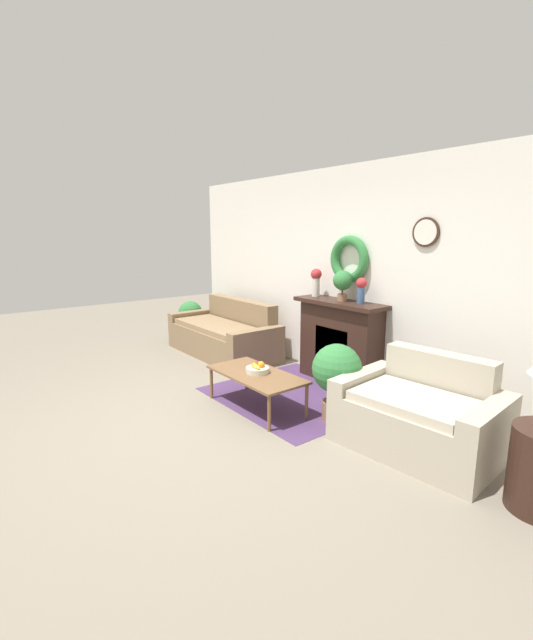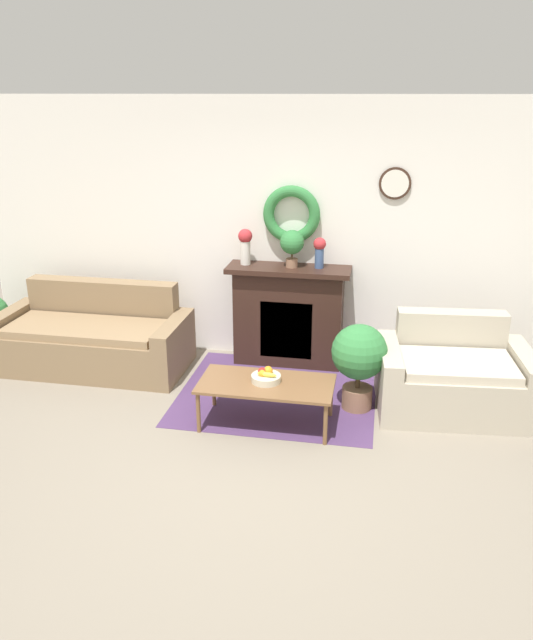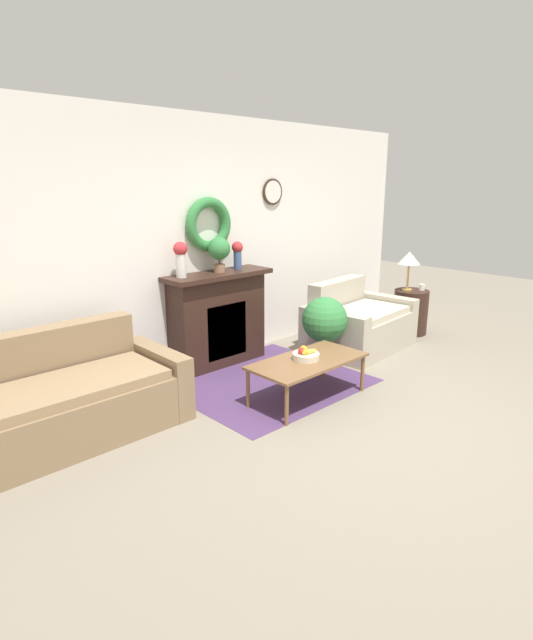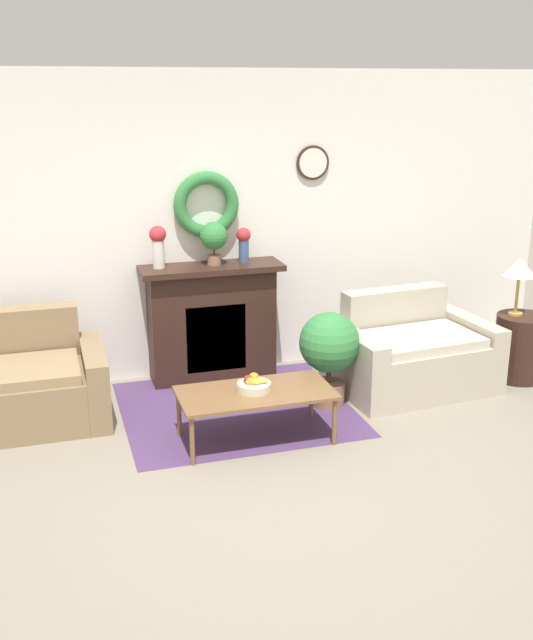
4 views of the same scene
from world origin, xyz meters
The scene contains 15 objects.
ground_plane centered at (0.00, 0.00, 0.00)m, with size 16.00×16.00×0.00m, color gray.
floor_rug centered at (0.02, 1.49, 0.00)m, with size 1.85×1.67×0.01m.
wall_back centered at (0.00, 2.45, 1.36)m, with size 6.80×0.18×2.70m.
fireplace centered at (0.00, 2.24, 0.53)m, with size 1.25×0.41×1.06m.
couch_left centered at (-1.99, 1.79, 0.30)m, with size 1.98×0.92×0.84m.
loveseat_right centered at (1.62, 1.51, 0.30)m, with size 1.41×1.01×0.82m.
coffee_table centered at (0.02, 0.91, 0.36)m, with size 1.15×0.57×0.39m.
fruit_bowl centered at (0.01, 0.93, 0.44)m, with size 0.25×0.25×0.12m.
side_table_by_loveseat centered at (2.65, 1.40, 0.30)m, with size 0.46×0.46×0.60m.
table_lamp centered at (2.59, 1.44, 1.02)m, with size 0.29×0.29×0.52m.
mug centered at (2.75, 1.32, 0.64)m, with size 0.08×0.08×0.08m.
vase_on_mantel_left centered at (-0.45, 2.25, 1.27)m, with size 0.14×0.14×0.37m.
vase_on_mantel_right centered at (0.30, 2.25, 1.24)m, with size 0.13×0.13×0.31m.
potted_plant_on_mantel centered at (0.03, 2.23, 1.29)m, with size 0.24×0.24×0.38m.
potted_plant_floor_by_loveseat centered at (0.78, 1.35, 0.50)m, with size 0.50×0.50×0.80m.
Camera 3 is at (-3.30, -2.03, 2.00)m, focal length 28.00 mm.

